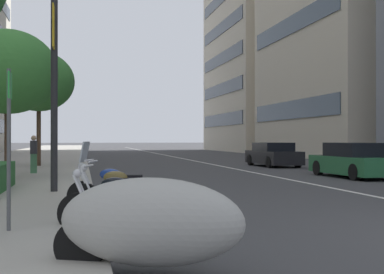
{
  "coord_description": "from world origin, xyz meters",
  "views": [
    {
      "loc": [
        -6.13,
        7.59,
        1.53
      ],
      "look_at": [
        11.42,
        3.93,
        1.59
      ],
      "focal_mm": 49.35,
      "sensor_mm": 36.0,
      "label": 1
    }
  ],
  "objects_px": {
    "car_far_down_avenue": "(273,155)",
    "motorcycle_nearest_camera": "(124,208)",
    "motorcycle_under_tarp": "(149,223)",
    "car_approaching_light": "(355,161)",
    "parking_sign_by_curb": "(9,133)",
    "pedestrian_on_plaza": "(34,154)",
    "motorcycle_second_in_row": "(116,190)",
    "street_tree_by_lamp_post": "(39,81)",
    "street_tree_far_plaza": "(8,72)",
    "motorcycle_mid_row": "(123,197)"
  },
  "relations": [
    {
      "from": "car_far_down_avenue",
      "to": "motorcycle_nearest_camera",
      "type": "bearing_deg",
      "value": 150.7
    },
    {
      "from": "motorcycle_nearest_camera",
      "to": "motorcycle_under_tarp",
      "type": "bearing_deg",
      "value": 107.1
    },
    {
      "from": "motorcycle_under_tarp",
      "to": "car_approaching_light",
      "type": "bearing_deg",
      "value": -103.44
    },
    {
      "from": "parking_sign_by_curb",
      "to": "motorcycle_under_tarp",
      "type": "bearing_deg",
      "value": -143.98
    },
    {
      "from": "parking_sign_by_curb",
      "to": "pedestrian_on_plaza",
      "type": "height_order",
      "value": "parking_sign_by_curb"
    },
    {
      "from": "car_far_down_avenue",
      "to": "motorcycle_under_tarp",
      "type": "bearing_deg",
      "value": 153.75
    },
    {
      "from": "motorcycle_second_in_row",
      "to": "street_tree_by_lamp_post",
      "type": "height_order",
      "value": "street_tree_by_lamp_post"
    },
    {
      "from": "car_far_down_avenue",
      "to": "parking_sign_by_curb",
      "type": "xyz_separation_m",
      "value": [
        -19.28,
        11.41,
        0.99
      ]
    },
    {
      "from": "street_tree_by_lamp_post",
      "to": "pedestrian_on_plaza",
      "type": "relative_size",
      "value": 3.87
    },
    {
      "from": "motorcycle_second_in_row",
      "to": "pedestrian_on_plaza",
      "type": "xyz_separation_m",
      "value": [
        10.78,
        2.62,
        0.47
      ]
    },
    {
      "from": "car_far_down_avenue",
      "to": "street_tree_far_plaza",
      "type": "xyz_separation_m",
      "value": [
        -8.44,
        12.87,
        3.21
      ]
    },
    {
      "from": "car_approaching_light",
      "to": "parking_sign_by_curb",
      "type": "distance_m",
      "value": 15.87
    },
    {
      "from": "car_far_down_avenue",
      "to": "street_tree_far_plaza",
      "type": "bearing_deg",
      "value": 120.84
    },
    {
      "from": "motorcycle_under_tarp",
      "to": "motorcycle_nearest_camera",
      "type": "distance_m",
      "value": 2.67
    },
    {
      "from": "motorcycle_under_tarp",
      "to": "parking_sign_by_curb",
      "type": "distance_m",
      "value": 3.24
    },
    {
      "from": "motorcycle_mid_row",
      "to": "pedestrian_on_plaza",
      "type": "height_order",
      "value": "pedestrian_on_plaza"
    },
    {
      "from": "motorcycle_nearest_camera",
      "to": "pedestrian_on_plaza",
      "type": "distance_m",
      "value": 13.79
    },
    {
      "from": "motorcycle_nearest_camera",
      "to": "motorcycle_mid_row",
      "type": "bearing_deg",
      "value": -78.18
    },
    {
      "from": "street_tree_by_lamp_post",
      "to": "pedestrian_on_plaza",
      "type": "bearing_deg",
      "value": -177.37
    },
    {
      "from": "motorcycle_under_tarp",
      "to": "car_approaching_light",
      "type": "height_order",
      "value": "car_approaching_light"
    },
    {
      "from": "motorcycle_mid_row",
      "to": "street_tree_far_plaza",
      "type": "height_order",
      "value": "street_tree_far_plaza"
    },
    {
      "from": "car_approaching_light",
      "to": "car_far_down_avenue",
      "type": "xyz_separation_m",
      "value": [
        8.52,
        0.21,
        -0.02
      ]
    },
    {
      "from": "motorcycle_nearest_camera",
      "to": "parking_sign_by_curb",
      "type": "bearing_deg",
      "value": 21.55
    },
    {
      "from": "motorcycle_under_tarp",
      "to": "street_tree_by_lamp_post",
      "type": "relative_size",
      "value": 0.38
    },
    {
      "from": "car_approaching_light",
      "to": "car_far_down_avenue",
      "type": "distance_m",
      "value": 8.52
    },
    {
      "from": "motorcycle_under_tarp",
      "to": "car_far_down_avenue",
      "type": "relative_size",
      "value": 0.52
    },
    {
      "from": "car_far_down_avenue",
      "to": "pedestrian_on_plaza",
      "type": "bearing_deg",
      "value": 111.97
    },
    {
      "from": "motorcycle_mid_row",
      "to": "pedestrian_on_plaza",
      "type": "relative_size",
      "value": 1.42
    },
    {
      "from": "parking_sign_by_curb",
      "to": "street_tree_far_plaza",
      "type": "distance_m",
      "value": 11.16
    },
    {
      "from": "motorcycle_second_in_row",
      "to": "pedestrian_on_plaza",
      "type": "bearing_deg",
      "value": -59.45
    },
    {
      "from": "motorcycle_second_in_row",
      "to": "motorcycle_nearest_camera",
      "type": "bearing_deg",
      "value": 105.99
    },
    {
      "from": "car_far_down_avenue",
      "to": "car_approaching_light",
      "type": "bearing_deg",
      "value": 178.99
    },
    {
      "from": "motorcycle_nearest_camera",
      "to": "motorcycle_second_in_row",
      "type": "relative_size",
      "value": 1.01
    },
    {
      "from": "motorcycle_nearest_camera",
      "to": "motorcycle_mid_row",
      "type": "xyz_separation_m",
      "value": [
        1.5,
        -0.1,
        0.01
      ]
    },
    {
      "from": "motorcycle_mid_row",
      "to": "car_approaching_light",
      "type": "height_order",
      "value": "car_approaching_light"
    },
    {
      "from": "street_tree_far_plaza",
      "to": "motorcycle_nearest_camera",
      "type": "bearing_deg",
      "value": -163.34
    },
    {
      "from": "motorcycle_under_tarp",
      "to": "street_tree_far_plaza",
      "type": "xyz_separation_m",
      "value": [
        13.32,
        3.26,
        3.24
      ]
    },
    {
      "from": "motorcycle_second_in_row",
      "to": "car_approaching_light",
      "type": "distance_m",
      "value": 12.57
    },
    {
      "from": "motorcycle_under_tarp",
      "to": "street_tree_far_plaza",
      "type": "height_order",
      "value": "street_tree_far_plaza"
    },
    {
      "from": "motorcycle_under_tarp",
      "to": "motorcycle_second_in_row",
      "type": "distance_m",
      "value": 5.43
    },
    {
      "from": "motorcycle_nearest_camera",
      "to": "car_approaching_light",
      "type": "distance_m",
      "value": 14.48
    },
    {
      "from": "car_far_down_avenue",
      "to": "street_tree_far_plaza",
      "type": "height_order",
      "value": "street_tree_far_plaza"
    },
    {
      "from": "motorcycle_mid_row",
      "to": "parking_sign_by_curb",
      "type": "bearing_deg",
      "value": 57.44
    },
    {
      "from": "pedestrian_on_plaza",
      "to": "car_approaching_light",
      "type": "bearing_deg",
      "value": 165.2
    },
    {
      "from": "parking_sign_by_curb",
      "to": "motorcycle_second_in_row",
      "type": "bearing_deg",
      "value": -31.19
    },
    {
      "from": "street_tree_far_plaza",
      "to": "pedestrian_on_plaza",
      "type": "relative_size",
      "value": 3.41
    },
    {
      "from": "motorcycle_second_in_row",
      "to": "motorcycle_mid_row",
      "type": "bearing_deg",
      "value": 109.38
    },
    {
      "from": "motorcycle_mid_row",
      "to": "motorcycle_second_in_row",
      "type": "bearing_deg",
      "value": -72.65
    },
    {
      "from": "car_approaching_light",
      "to": "street_tree_by_lamp_post",
      "type": "distance_m",
      "value": 16.01
    },
    {
      "from": "parking_sign_by_curb",
      "to": "pedestrian_on_plaza",
      "type": "xyz_separation_m",
      "value": [
        13.72,
        0.84,
        -0.71
      ]
    }
  ]
}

